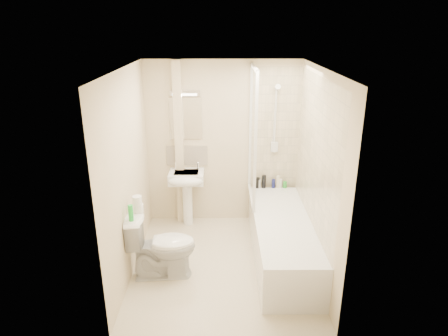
{
  "coord_description": "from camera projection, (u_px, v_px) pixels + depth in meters",
  "views": [
    {
      "loc": [
        -0.02,
        -4.31,
        2.86
      ],
      "look_at": [
        0.01,
        0.2,
        1.21
      ],
      "focal_mm": 32.0,
      "sensor_mm": 36.0,
      "label": 1
    }
  ],
  "objects": [
    {
      "name": "bottle_black_a",
      "position": [
        257.0,
        183.0,
        5.91
      ],
      "size": [
        0.06,
        0.06,
        0.16
      ],
      "primitive_type": "cylinder",
      "color": "black",
      "rests_on": "bathtub"
    },
    {
      "name": "wall_left",
      "position": [
        128.0,
        175.0,
        4.61
      ],
      "size": [
        0.02,
        2.5,
        2.4
      ],
      "primitive_type": "cube",
      "color": "beige",
      "rests_on": "ground"
    },
    {
      "name": "pedestal_sink",
      "position": [
        187.0,
        184.0,
        5.74
      ],
      "size": [
        0.5,
        0.47,
        0.96
      ],
      "color": "white",
      "rests_on": "ground"
    },
    {
      "name": "splashback",
      "position": [
        187.0,
        155.0,
        5.84
      ],
      "size": [
        0.6,
        0.02,
        0.3
      ],
      "primitive_type": "cube",
      "color": "beige",
      "rests_on": "wall_back"
    },
    {
      "name": "tile_back",
      "position": [
        275.0,
        129.0,
        5.71
      ],
      "size": [
        0.7,
        0.01,
        1.75
      ],
      "primitive_type": "cube",
      "color": "beige",
      "rests_on": "wall_back"
    },
    {
      "name": "bottle_white_a",
      "position": [
        259.0,
        184.0,
        5.91
      ],
      "size": [
        0.06,
        0.06,
        0.13
      ],
      "primitive_type": "cylinder",
      "color": "silver",
      "rests_on": "bathtub"
    },
    {
      "name": "shower_screen",
      "position": [
        253.0,
        136.0,
        5.28
      ],
      "size": [
        0.04,
        0.92,
        1.8
      ],
      "color": "white",
      "rests_on": "bathtub"
    },
    {
      "name": "wall_right",
      "position": [
        318.0,
        175.0,
        4.62
      ],
      "size": [
        0.02,
        2.5,
        2.4
      ],
      "primitive_type": "cube",
      "color": "beige",
      "rests_on": "ground"
    },
    {
      "name": "shower_fixture",
      "position": [
        275.0,
        122.0,
        5.62
      ],
      "size": [
        0.1,
        0.16,
        0.99
      ],
      "color": "white",
      "rests_on": "wall_back"
    },
    {
      "name": "bottle_green",
      "position": [
        285.0,
        185.0,
        5.92
      ],
      "size": [
        0.06,
        0.06,
        0.09
      ],
      "primitive_type": "cylinder",
      "color": "green",
      "rests_on": "bathtub"
    },
    {
      "name": "floor",
      "position": [
        223.0,
        264.0,
        5.03
      ],
      "size": [
        2.5,
        2.5,
        0.0
      ],
      "primitive_type": "plane",
      "color": "beige",
      "rests_on": "ground"
    },
    {
      "name": "toilet_roll_upper",
      "position": [
        137.0,
        200.0,
        4.56
      ],
      "size": [
        0.11,
        0.11,
        0.11
      ],
      "primitive_type": "cylinder",
      "color": "white",
      "rests_on": "toilet_roll_lower"
    },
    {
      "name": "green_bottle",
      "position": [
        131.0,
        213.0,
        4.39
      ],
      "size": [
        0.05,
        0.05,
        0.19
      ],
      "primitive_type": "cylinder",
      "color": "green",
      "rests_on": "toilet"
    },
    {
      "name": "bottle_cream",
      "position": [
        278.0,
        182.0,
        5.9
      ],
      "size": [
        0.06,
        0.06,
        0.18
      ],
      "primitive_type": "cylinder",
      "color": "beige",
      "rests_on": "bathtub"
    },
    {
      "name": "bottle_black_b",
      "position": [
        264.0,
        182.0,
        5.9
      ],
      "size": [
        0.06,
        0.06,
        0.19
      ],
      "primitive_type": "cylinder",
      "color": "black",
      "rests_on": "bathtub"
    },
    {
      "name": "strip_light",
      "position": [
        185.0,
        93.0,
        5.5
      ],
      "size": [
        0.42,
        0.07,
        0.07
      ],
      "primitive_type": "cube",
      "color": "silver",
      "rests_on": "wall_back"
    },
    {
      "name": "tile_right",
      "position": [
        316.0,
        153.0,
        4.65
      ],
      "size": [
        0.01,
        2.1,
        1.75
      ],
      "primitive_type": "cube",
      "color": "beige",
      "rests_on": "wall_right"
    },
    {
      "name": "bathtub",
      "position": [
        282.0,
        239.0,
        5.04
      ],
      "size": [
        0.7,
        2.1,
        0.55
      ],
      "color": "white",
      "rests_on": "ground"
    },
    {
      "name": "toilet_roll_lower",
      "position": [
        139.0,
        208.0,
        4.6
      ],
      "size": [
        0.11,
        0.11,
        0.1
      ],
      "primitive_type": "cylinder",
      "color": "white",
      "rests_on": "toilet"
    },
    {
      "name": "bottle_blue",
      "position": [
        273.0,
        183.0,
        5.91
      ],
      "size": [
        0.05,
        0.05,
        0.13
      ],
      "primitive_type": "cylinder",
      "color": "navy",
      "rests_on": "bathtub"
    },
    {
      "name": "toilet",
      "position": [
        162.0,
        245.0,
        4.69
      ],
      "size": [
        0.57,
        0.85,
        0.8
      ],
      "primitive_type": "imported",
      "rotation": [
        0.0,
        0.0,
        1.65
      ],
      "color": "white",
      "rests_on": "ground"
    },
    {
      "name": "wall_back",
      "position": [
        222.0,
        144.0,
        5.79
      ],
      "size": [
        2.2,
        0.02,
        2.4
      ],
      "primitive_type": "cube",
      "color": "beige",
      "rests_on": "ground"
    },
    {
      "name": "bottle_white_b",
      "position": [
        280.0,
        183.0,
        5.91
      ],
      "size": [
        0.06,
        0.06,
        0.14
      ],
      "primitive_type": "cylinder",
      "color": "silver",
      "rests_on": "bathtub"
    },
    {
      "name": "ceiling",
      "position": [
        223.0,
        69.0,
        4.2
      ],
      "size": [
        2.2,
        2.5,
        0.02
      ],
      "primitive_type": "cube",
      "color": "white",
      "rests_on": "wall_back"
    },
    {
      "name": "mirror",
      "position": [
        186.0,
        119.0,
        5.64
      ],
      "size": [
        0.46,
        0.01,
        0.6
      ],
      "primitive_type": "cube",
      "color": "white",
      "rests_on": "wall_back"
    },
    {
      "name": "pipe_boxing",
      "position": [
        179.0,
        145.0,
        5.73
      ],
      "size": [
        0.12,
        0.12,
        2.4
      ],
      "primitive_type": "cube",
      "color": "beige",
      "rests_on": "ground"
    }
  ]
}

